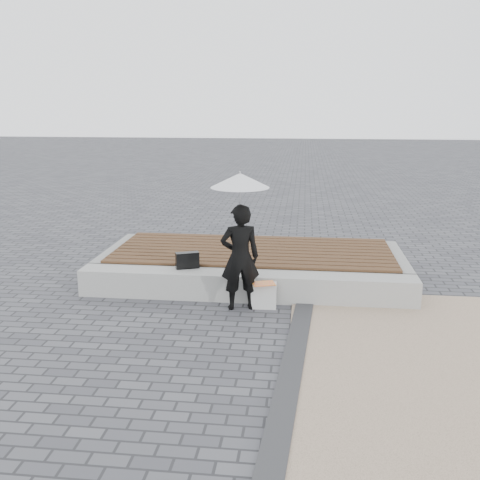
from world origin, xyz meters
name	(u,v)px	position (x,y,z in m)	size (l,w,h in m)	color
ground	(231,343)	(0.00, 0.00, 0.00)	(80.00, 80.00, 0.00)	#4F4F54
edging_band	(292,364)	(0.75, -0.50, 0.02)	(0.25, 5.20, 0.04)	#323234
seating_ledge	(245,285)	(0.00, 1.60, 0.20)	(5.00, 0.45, 0.40)	#9D9E98
timber_platform	(253,263)	(0.00, 2.80, 0.20)	(5.00, 2.00, 0.40)	gray
timber_decking	(253,250)	(0.00, 2.80, 0.42)	(4.60, 2.00, 0.04)	brown
woman	(240,257)	(-0.03, 1.18, 0.75)	(0.55, 0.36, 1.50)	black
parasol	(240,180)	(-0.03, 1.18, 1.83)	(0.80, 0.80, 1.02)	#A2A2A7
handbag	(187,260)	(-0.90, 1.73, 0.52)	(0.35, 0.12, 0.25)	black
canvas_tote	(264,295)	(0.30, 1.24, 0.19)	(0.36, 0.15, 0.38)	#BABAB6
magazine	(264,283)	(0.30, 1.19, 0.38)	(0.31, 0.23, 0.01)	red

